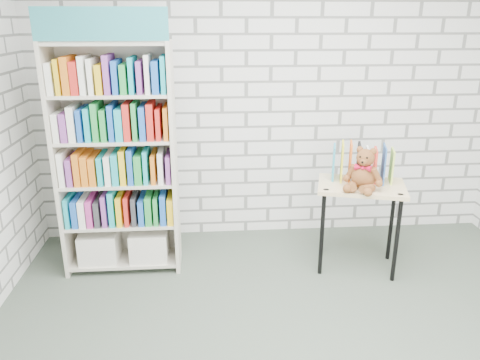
{
  "coord_description": "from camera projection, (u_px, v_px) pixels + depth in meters",
  "views": [
    {
      "loc": [
        -0.64,
        -2.46,
        2.11
      ],
      "look_at": [
        -0.37,
        0.95,
        0.93
      ],
      "focal_mm": 35.0,
      "sensor_mm": 36.0,
      "label": 1
    }
  ],
  "objects": [
    {
      "name": "ground",
      "position": [
        308.0,
        359.0,
        3.06
      ],
      "size": [
        4.5,
        4.5,
        0.0
      ],
      "primitive_type": "plane",
      "color": "#434E42",
      "rests_on": "ground"
    },
    {
      "name": "room_shell",
      "position": [
        324.0,
        84.0,
        2.48
      ],
      "size": [
        4.52,
        4.02,
        2.81
      ],
      "color": "silver",
      "rests_on": "ground"
    },
    {
      "name": "bookshelf",
      "position": [
        117.0,
        159.0,
        3.91
      ],
      "size": [
        0.98,
        0.38,
        2.19
      ],
      "color": "beige",
      "rests_on": "ground"
    },
    {
      "name": "display_table",
      "position": [
        361.0,
        196.0,
        4.0
      ],
      "size": [
        0.83,
        0.67,
        0.78
      ],
      "color": "#DABC82",
      "rests_on": "ground"
    },
    {
      "name": "table_books",
      "position": [
        362.0,
        164.0,
        4.03
      ],
      "size": [
        0.55,
        0.35,
        0.3
      ],
      "color": "teal",
      "rests_on": "display_table"
    },
    {
      "name": "teddy_bear",
      "position": [
        364.0,
        173.0,
        3.82
      ],
      "size": [
        0.34,
        0.33,
        0.35
      ],
      "color": "brown",
      "rests_on": "display_table"
    }
  ]
}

